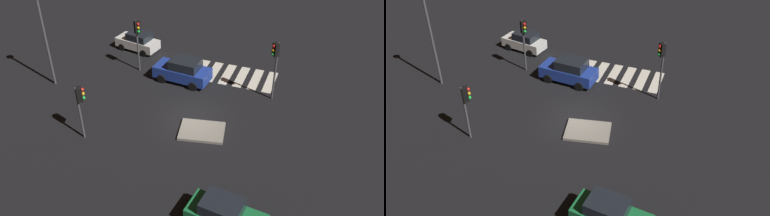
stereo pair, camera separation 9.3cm
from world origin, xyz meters
The scene contains 10 objects.
ground_plane centered at (0.00, 0.00, 0.00)m, with size 80.00×80.00×0.00m, color black.
traffic_island centered at (-1.08, 1.04, 0.09)m, with size 3.30×2.72×0.18m.
car_white centered at (8.03, -8.10, 0.82)m, with size 3.99×2.27×1.66m.
car_green centered at (-4.66, 7.90, 0.85)m, with size 4.13×2.24×1.74m.
car_blue centered at (2.41, -4.54, 0.93)m, with size 4.49×2.34×1.90m.
traffic_light_east centered at (6.24, -4.81, 3.29)m, with size 0.53×0.54×4.34m.
traffic_light_north centered at (5.77, 4.06, 2.87)m, with size 0.53×0.54×3.78m.
traffic_light_south centered at (-4.48, -4.41, 3.43)m, with size 0.54×0.54×4.53m.
street_lamp centered at (11.59, -0.75, 5.04)m, with size 0.56×0.56×7.34m.
crosswalk_near centered at (0.00, -6.69, 0.01)m, with size 8.75×3.20×0.02m.
Camera 1 is at (-7.89, 21.41, 17.16)m, focal length 39.04 mm.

